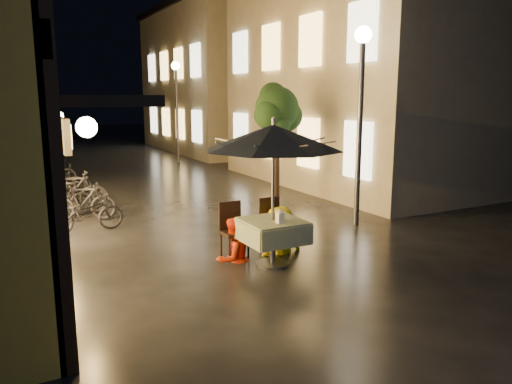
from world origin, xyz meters
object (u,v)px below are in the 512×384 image
streetlamp_near (361,90)px  person_orange (233,219)px  patio_umbrella (273,137)px  cafe_table (273,231)px  bicycle_0 (86,213)px  table_lantern (280,215)px  person_yellow (280,208)px

streetlamp_near → person_orange: streetlamp_near is taller
streetlamp_near → patio_umbrella: bearing=-153.4°
streetlamp_near → cafe_table: bearing=-153.4°
patio_umbrella → bicycle_0: (-2.43, 3.59, -1.74)m
cafe_table → person_orange: (-0.48, 0.55, 0.14)m
table_lantern → bicycle_0: size_ratio=0.16×
patio_umbrella → person_orange: bearing=131.0°
cafe_table → patio_umbrella: size_ratio=0.40×
streetlamp_near → patio_umbrella: size_ratio=1.72×
cafe_table → patio_umbrella: (0.00, 0.00, 1.56)m
streetlamp_near → bicycle_0: streetlamp_near is taller
cafe_table → table_lantern: table_lantern is taller
table_lantern → person_orange: (-0.48, 0.79, -0.19)m
patio_umbrella → table_lantern: size_ratio=9.84×
table_lantern → person_yellow: 0.94m
person_orange → streetlamp_near: bearing=178.2°
person_orange → person_yellow: 0.96m
person_yellow → patio_umbrella: bearing=45.5°
cafe_table → person_yellow: 0.77m
patio_umbrella → person_orange: patio_umbrella is taller
person_orange → patio_umbrella: bearing=113.9°
person_yellow → bicycle_0: 4.22m
cafe_table → person_yellow: size_ratio=0.60×
table_lantern → bicycle_0: table_lantern is taller
cafe_table → person_yellow: (0.48, 0.56, 0.23)m
streetlamp_near → cafe_table: streetlamp_near is taller
cafe_table → patio_umbrella: 1.56m
person_yellow → bicycle_0: size_ratio=1.06×
patio_umbrella → table_lantern: bearing=-90.0°
patio_umbrella → streetlamp_near: bearing=26.6°
cafe_table → person_yellow: bearing=49.8°
streetlamp_near → bicycle_0: size_ratio=2.73×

